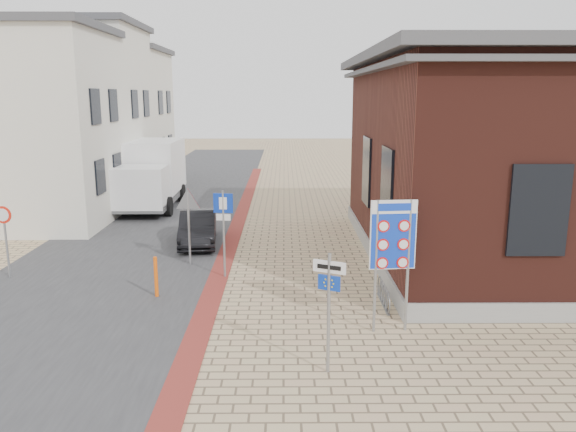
# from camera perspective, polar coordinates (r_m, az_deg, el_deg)

# --- Properties ---
(ground) EXTENTS (120.00, 120.00, 0.00)m
(ground) POSITION_cam_1_polar(r_m,az_deg,el_deg) (13.07, -0.45, -12.47)
(ground) COLOR tan
(ground) RESTS_ON ground
(road_strip) EXTENTS (7.00, 60.00, 0.02)m
(road_strip) POSITION_cam_1_polar(r_m,az_deg,el_deg) (27.97, -11.76, 0.73)
(road_strip) COLOR #38383A
(road_strip) RESTS_ON ground
(curb_strip) EXTENTS (0.60, 40.00, 0.02)m
(curb_strip) POSITION_cam_1_polar(r_m,az_deg,el_deg) (22.63, -5.50, -1.75)
(curb_strip) COLOR maroon
(curb_strip) RESTS_ON ground
(brick_building) EXTENTS (13.00, 13.00, 6.80)m
(brick_building) POSITION_cam_1_polar(r_m,az_deg,el_deg) (20.99, 25.06, 5.68)
(brick_building) COLOR gray
(brick_building) RESTS_ON ground
(townhouse_near) EXTENTS (7.40, 6.40, 8.30)m
(townhouse_near) POSITION_cam_1_polar(r_m,az_deg,el_deg) (26.32, -25.40, 8.25)
(townhouse_near) COLOR silver
(townhouse_near) RESTS_ON ground
(townhouse_mid) EXTENTS (7.40, 6.40, 9.10)m
(townhouse_mid) POSITION_cam_1_polar(r_m,az_deg,el_deg) (31.85, -20.93, 9.83)
(townhouse_mid) COLOR silver
(townhouse_mid) RESTS_ON ground
(townhouse_far) EXTENTS (7.40, 6.40, 8.30)m
(townhouse_far) POSITION_cam_1_polar(r_m,az_deg,el_deg) (37.55, -17.70, 9.69)
(townhouse_far) COLOR silver
(townhouse_far) RESTS_ON ground
(bike_rack) EXTENTS (0.08, 1.80, 0.60)m
(bike_rack) POSITION_cam_1_polar(r_m,az_deg,el_deg) (15.23, 9.68, -7.91)
(bike_rack) COLOR slate
(bike_rack) RESTS_ON ground
(sedan) EXTENTS (1.69, 3.83, 1.22)m
(sedan) POSITION_cam_1_polar(r_m,az_deg,el_deg) (21.14, -9.14, -1.19)
(sedan) COLOR black
(sedan) RESTS_ON ground
(box_truck) EXTENTS (2.73, 6.22, 3.24)m
(box_truck) POSITION_cam_1_polar(r_m,az_deg,el_deg) (28.20, -13.79, 4.15)
(box_truck) COLOR slate
(box_truck) RESTS_ON ground
(border_sign) EXTENTS (1.07, 0.15, 3.15)m
(border_sign) POSITION_cam_1_polar(r_m,az_deg,el_deg) (13.01, 10.62, -2.15)
(border_sign) COLOR gray
(border_sign) RESTS_ON ground
(essen_sign) EXTENTS (0.62, 0.32, 2.47)m
(essen_sign) POSITION_cam_1_polar(r_m,az_deg,el_deg) (11.09, 4.18, -7.97)
(essen_sign) COLOR gray
(essen_sign) RESTS_ON ground
(parking_sign) EXTENTS (0.59, 0.12, 2.68)m
(parking_sign) POSITION_cam_1_polar(r_m,az_deg,el_deg) (16.87, -6.57, -0.24)
(parking_sign) COLOR gray
(parking_sign) RESTS_ON ground
(yield_sign) EXTENTS (0.88, 0.10, 2.49)m
(yield_sign) POSITION_cam_1_polar(r_m,az_deg,el_deg) (18.28, -10.10, 0.80)
(yield_sign) COLOR gray
(yield_sign) RESTS_ON ground
(speed_sign) EXTENTS (0.52, 0.09, 2.23)m
(speed_sign) POSITION_cam_1_polar(r_m,az_deg,el_deg) (18.82, -26.81, -1.33)
(speed_sign) COLOR gray
(speed_sign) RESTS_ON ground
(bollard) EXTENTS (0.13, 0.13, 1.15)m
(bollard) POSITION_cam_1_polar(r_m,az_deg,el_deg) (15.86, -13.26, -6.06)
(bollard) COLOR #FF5F0D
(bollard) RESTS_ON ground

